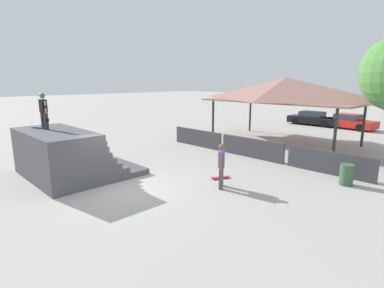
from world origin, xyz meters
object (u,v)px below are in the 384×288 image
Objects in this scene: trash_bin at (347,175)px; parked_car_red at (349,122)px; skater_on_deck at (43,109)px; parked_car_black at (313,119)px; skateboard_on_ground at (220,177)px; bystander_walking at (221,164)px; skateboard_on_deck at (39,127)px.

parked_car_red reaches higher than trash_bin.
skater_on_deck is at bearing -140.40° from trash_bin.
parked_car_black is (1.44, 23.37, -2.34)m from skater_on_deck.
parked_car_black is at bearing -140.83° from skateboard_on_ground.
trash_bin is at bearing -78.85° from bystander_walking.
parked_car_red is at bearing 108.34° from trash_bin.
bystander_walking is at bearing 8.47° from skateboard_on_deck.
skateboard_on_ground is at bearing 15.94° from skateboard_on_deck.
parked_car_black is (-4.24, 18.39, 0.54)m from skateboard_on_ground.
skater_on_deck reaches higher than trash_bin.
skater_on_deck is 24.01m from parked_car_red.
parked_car_red is (-1.81, 19.25, -0.36)m from bystander_walking.
parked_car_red is (3.15, 0.09, -0.00)m from parked_car_black.
bystander_walking is 0.39× the size of parked_car_black.
skateboard_on_deck is 24.14m from parked_car_red.
parked_car_red is (-5.12, 15.43, 0.18)m from trash_bin.
skater_on_deck is at bearing -93.34° from parked_car_black.
skateboard_on_deck is (-0.50, -0.10, -0.84)m from skater_on_deck.
skater_on_deck is at bearing -12.49° from skateboard_on_deck.
skateboard_on_ground is at bearing 38.97° from skater_on_deck.
trash_bin is at bearing 153.29° from skateboard_on_ground.
skateboard_on_ground is 0.19× the size of parked_car_red.
skater_on_deck is 0.35× the size of parked_car_red.
skateboard_on_ground is 5.06m from trash_bin.
trash_bin is at bearing 37.30° from skater_on_deck.
skateboard_on_ground is (5.68, 4.98, -2.88)m from skater_on_deck.
trash_bin is (9.71, 8.03, -2.52)m from skater_on_deck.
trash_bin is 0.19× the size of parked_car_red.
skateboard_on_deck reaches higher than parked_car_red.
trash_bin is 16.26m from parked_car_red.
parked_car_red is (4.59, 23.46, -2.34)m from skater_on_deck.
skater_on_deck reaches higher than skateboard_on_deck.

